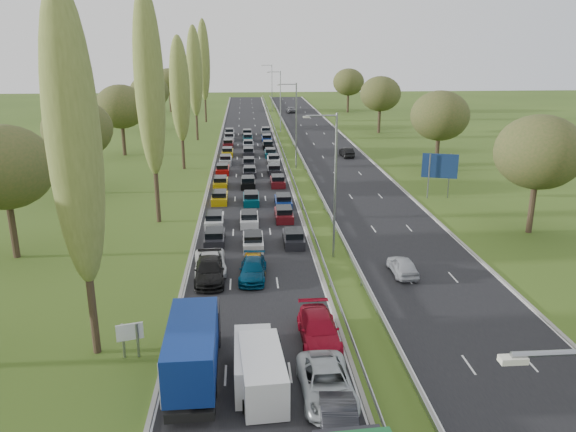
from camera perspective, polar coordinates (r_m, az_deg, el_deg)
name	(u,v)px	position (r m, az deg, el deg)	size (l,w,h in m)	color
ground	(295,165)	(82.70, 0.69, 5.15)	(260.00, 260.00, 0.00)	#334B17
near_carriageway	(249,163)	(84.84, -4.02, 5.42)	(10.50, 215.00, 0.04)	black
far_carriageway	(338,161)	(85.96, 5.06, 5.55)	(10.50, 215.00, 0.04)	black
central_reservation	(293,158)	(85.03, 0.55, 5.87)	(2.36, 215.00, 0.32)	gray
lamp_columns	(296,126)	(79.69, 0.84, 9.08)	(0.18, 140.18, 12.00)	gray
poplar_row	(169,86)	(69.48, -11.98, 12.83)	(2.80, 127.80, 22.44)	#2D2116
woodland_left	(69,134)	(66.78, -21.37, 7.81)	(8.00, 166.00, 11.10)	#2D2116
woodland_right	(463,124)	(72.95, 17.32, 8.90)	(8.00, 153.00, 11.10)	#2D2116
traffic_queue_fill	(249,167)	(80.04, -3.98, 5.03)	(9.06, 68.39, 0.80)	black
near_car_2	(210,262)	(44.53, -7.90, -4.68)	(2.39, 5.19, 1.44)	silver
near_car_3	(209,270)	(42.83, -7.99, -5.49)	(2.22, 5.47, 1.59)	black
near_car_7	(253,270)	(42.86, -3.59, -5.45)	(1.99, 4.88, 1.42)	#05314F
near_car_8	(254,262)	(44.40, -3.44, -4.70)	(1.55, 3.85, 1.31)	orange
near_car_9	(339,428)	(26.75, 5.25, -20.67)	(1.65, 4.72, 1.55)	black
near_car_10	(327,383)	(29.50, 3.95, -16.60)	(2.60, 5.64, 1.57)	#B3BABE
near_car_11	(319,330)	(34.19, 3.15, -11.44)	(2.26, 5.55, 1.61)	maroon
far_car_0	(403,266)	(44.38, 11.58, -4.97)	(1.68, 4.18, 1.42)	#A8ABB2
far_car_1	(347,152)	(89.48, 5.99, 6.47)	(1.54, 4.40, 1.45)	black
far_car_2	(291,110)	(147.78, 0.35, 10.75)	(2.32, 5.03, 1.40)	slate
blue_lorry	(194,348)	(30.57, -9.51, -13.05)	(2.42, 8.70, 3.67)	black
white_van_front	(262,370)	(29.88, -2.64, -15.40)	(2.10, 5.36, 2.15)	white
white_van_rear	(254,362)	(30.68, -3.49, -14.58)	(2.01, 5.12, 2.06)	silver
info_sign	(130,335)	(33.61, -15.75, -11.60)	(1.47, 0.48, 2.10)	gray
direction_sign	(440,168)	(66.48, 15.16, 4.74)	(3.83, 1.33, 5.20)	gray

